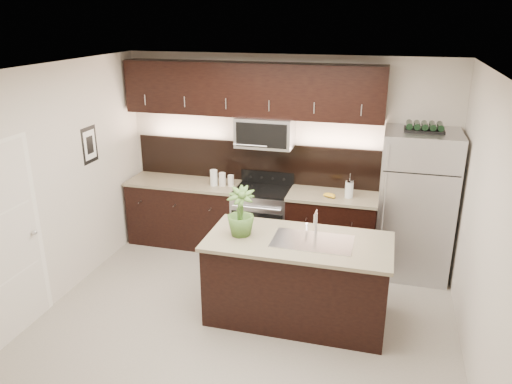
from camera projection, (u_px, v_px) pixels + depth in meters
ground at (246, 319)px, 5.53m from camera, size 4.50×4.50×0.00m
room_walls at (233, 174)px, 4.95m from camera, size 4.52×4.02×2.71m
counter_run at (248, 219)px, 7.02m from camera, size 3.51×0.65×0.94m
upper_fixtures at (253, 98)px, 6.58m from camera, size 3.49×0.40×1.66m
island at (297, 279)px, 5.43m from camera, size 1.96×0.96×0.94m
sink_faucet at (313, 240)px, 5.23m from camera, size 0.84×0.50×0.28m
refrigerator at (416, 204)px, 6.26m from camera, size 0.90×0.81×1.87m
wine_rack at (425, 127)px, 5.93m from camera, size 0.46×0.29×0.11m
plant at (240, 212)px, 5.31m from camera, size 0.34×0.34×0.53m
canisters at (220, 179)px, 6.89m from camera, size 0.33×0.12×0.22m
french_press at (349, 189)px, 6.44m from camera, size 0.11×0.11×0.32m
bananas at (327, 194)px, 6.51m from camera, size 0.21×0.19×0.05m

